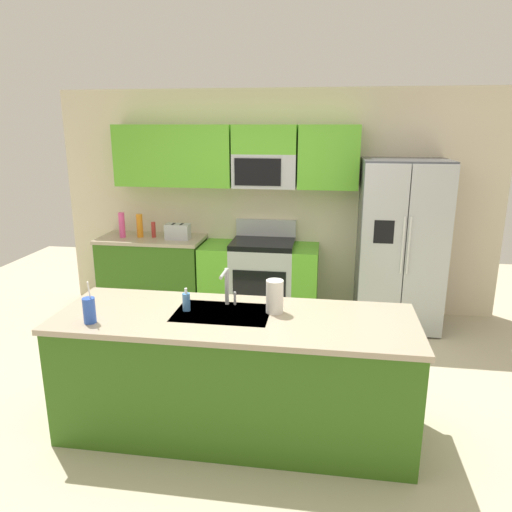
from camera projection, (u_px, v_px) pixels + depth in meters
ground_plane at (245, 394)px, 4.08m from camera, size 9.00×9.00×0.00m
kitchen_wall_unit at (263, 188)px, 5.70m from camera, size 5.20×0.43×2.60m
back_counter at (153, 273)px, 5.88m from camera, size 1.24×0.63×0.90m
range_oven at (260, 278)px, 5.70m from camera, size 1.36×0.61×1.10m
refrigerator at (400, 245)px, 5.28m from camera, size 0.90×0.76×1.85m
island_counter at (235, 373)px, 3.51m from camera, size 2.54×0.87×0.90m
toaster at (178, 232)px, 5.64m from camera, size 0.28×0.16×0.18m
pepper_mill at (154, 230)px, 5.74m from camera, size 0.05×0.05×0.18m
bottle_pink at (122, 225)px, 5.72m from camera, size 0.07×0.07×0.30m
bottle_orange at (140, 226)px, 5.73m from camera, size 0.07×0.07×0.28m
sink_faucet at (227, 284)px, 3.55m from camera, size 0.08×0.22×0.28m
drink_cup_blue at (89, 310)px, 3.26m from camera, size 0.08×0.08×0.30m
soap_dispenser at (186, 302)px, 3.48m from camera, size 0.06×0.06×0.17m
paper_towel_roll at (275, 296)px, 3.44m from camera, size 0.12×0.12×0.24m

